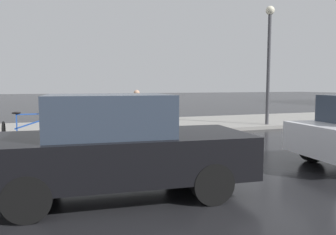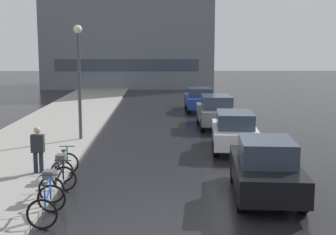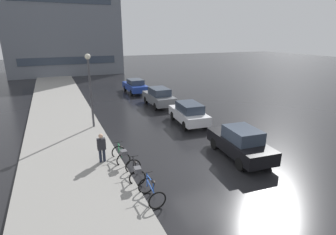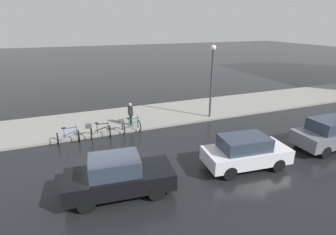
{
  "view_description": "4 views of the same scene",
  "coord_description": "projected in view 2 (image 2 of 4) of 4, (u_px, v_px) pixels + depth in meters",
  "views": [
    {
      "loc": [
        7.47,
        -1.02,
        1.78
      ],
      "look_at": [
        -1.88,
        2.43,
        0.81
      ],
      "focal_mm": 35.0,
      "sensor_mm": 36.0,
      "label": 1
    },
    {
      "loc": [
        -0.68,
        -12.53,
        4.13
      ],
      "look_at": [
        -0.34,
        3.23,
        1.75
      ],
      "focal_mm": 50.0,
      "sensor_mm": 36.0,
      "label": 2
    },
    {
      "loc": [
        -6.35,
        -10.05,
        6.25
      ],
      "look_at": [
        -0.38,
        3.38,
        1.57
      ],
      "focal_mm": 28.0,
      "sensor_mm": 36.0,
      "label": 3
    },
    {
      "loc": [
        11.19,
        -1.39,
        6.45
      ],
      "look_at": [
        -1.26,
        3.46,
        1.58
      ],
      "focal_mm": 28.0,
      "sensor_mm": 36.0,
      "label": 4
    }
  ],
  "objects": [
    {
      "name": "sidewalk_kerb",
      "position": [
        49.0,
        131.0,
        22.77
      ],
      "size": [
        4.8,
        60.0,
        0.14
      ],
      "primitive_type": "cube",
      "color": "gray",
      "rests_on": "ground"
    },
    {
      "name": "car_white",
      "position": [
        234.0,
        131.0,
        18.78
      ],
      "size": [
        2.07,
        4.08,
        1.58
      ],
      "color": "silver",
      "rests_on": "ground"
    },
    {
      "name": "streetlamp",
      "position": [
        79.0,
        68.0,
        20.1
      ],
      "size": [
        0.36,
        0.36,
        5.06
      ],
      "color": "#424247",
      "rests_on": "ground"
    },
    {
      "name": "car_grey",
      "position": [
        216.0,
        111.0,
        24.32
      ],
      "size": [
        1.85,
        4.25,
        1.66
      ],
      "color": "slate",
      "rests_on": "ground"
    },
    {
      "name": "pedestrian",
      "position": [
        38.0,
        149.0,
        14.91
      ],
      "size": [
        0.4,
        0.25,
        1.63
      ],
      "color": "#1E2333",
      "rests_on": "ground"
    },
    {
      "name": "ground_plane",
      "position": [
        183.0,
        197.0,
        13.02
      ],
      "size": [
        140.0,
        140.0,
        0.0
      ],
      "primitive_type": "plane",
      "color": "black"
    },
    {
      "name": "building_facade_main",
      "position": [
        130.0,
        22.0,
        49.68
      ],
      "size": [
        16.97,
        10.44,
        13.49
      ],
      "color": "slate",
      "rests_on": "ground"
    },
    {
      "name": "car_blue",
      "position": [
        200.0,
        99.0,
        30.59
      ],
      "size": [
        1.83,
        4.38,
        1.51
      ],
      "color": "navy",
      "rests_on": "ground"
    },
    {
      "name": "car_black",
      "position": [
        266.0,
        168.0,
        12.96
      ],
      "size": [
        2.13,
        4.33,
        1.65
      ],
      "color": "black",
      "rests_on": "ground"
    },
    {
      "name": "bicycle_third",
      "position": [
        64.0,
        164.0,
        14.66
      ],
      "size": [
        0.73,
        1.33,
        0.97
      ],
      "color": "black",
      "rests_on": "ground"
    },
    {
      "name": "bicycle_nearest",
      "position": [
        47.0,
        204.0,
        11.18
      ],
      "size": [
        0.77,
        1.19,
        1.01
      ],
      "color": "black",
      "rests_on": "ground"
    },
    {
      "name": "bicycle_second",
      "position": [
        56.0,
        181.0,
        12.8
      ],
      "size": [
        0.87,
        1.44,
        0.99
      ],
      "color": "black",
      "rests_on": "ground"
    }
  ]
}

